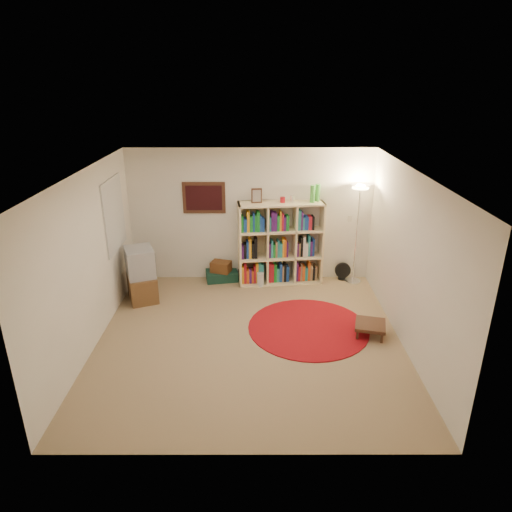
# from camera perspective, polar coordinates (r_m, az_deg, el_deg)

# --- Properties ---
(room) EXTENTS (4.54, 4.54, 2.54)m
(room) POSITION_cam_1_polar(r_m,az_deg,el_deg) (6.43, -1.37, -0.49)
(room) COLOR #987C59
(room) RESTS_ON ground
(bookshelf) EXTENTS (1.60, 0.61, 1.87)m
(bookshelf) POSITION_cam_1_polar(r_m,az_deg,el_deg) (8.50, 2.91, 1.47)
(bookshelf) COLOR #FFE5AA
(bookshelf) RESTS_ON ground
(floor_lamp) EXTENTS (0.40, 0.40, 1.89)m
(floor_lamp) POSITION_cam_1_polar(r_m,az_deg,el_deg) (8.42, 12.78, 6.61)
(floor_lamp) COLOR white
(floor_lamp) RESTS_ON ground
(floor_fan) EXTENTS (0.30, 0.16, 0.34)m
(floor_fan) POSITION_cam_1_polar(r_m,az_deg,el_deg) (8.93, 10.78, -1.88)
(floor_fan) COLOR black
(floor_fan) RESTS_ON ground
(tv_stand) EXTENTS (0.66, 0.77, 0.95)m
(tv_stand) POSITION_cam_1_polar(r_m,az_deg,el_deg) (8.16, -14.14, -2.32)
(tv_stand) COLOR brown
(tv_stand) RESTS_ON ground
(suitcase) EXTENTS (0.65, 0.48, 0.19)m
(suitcase) POSITION_cam_1_polar(r_m,az_deg,el_deg) (8.82, -4.29, -2.41)
(suitcase) COLOR #133529
(suitcase) RESTS_ON ground
(wicker_basket) EXTENTS (0.42, 0.35, 0.20)m
(wicker_basket) POSITION_cam_1_polar(r_m,az_deg,el_deg) (8.70, -4.40, -1.34)
(wicker_basket) COLOR #5A3016
(wicker_basket) RESTS_ON suitcase
(duffel_bag) EXTENTS (0.41, 0.37, 0.24)m
(duffel_bag) POSITION_cam_1_polar(r_m,az_deg,el_deg) (8.80, -0.93, -2.22)
(duffel_bag) COLOR black
(duffel_bag) RESTS_ON ground
(paper_towel) EXTENTS (0.14, 0.14, 0.27)m
(paper_towel) POSITION_cam_1_polar(r_m,az_deg,el_deg) (8.52, 0.56, -2.94)
(paper_towel) COLOR silver
(paper_towel) RESTS_ON ground
(red_rug) EXTENTS (1.88, 1.88, 0.02)m
(red_rug) POSITION_cam_1_polar(r_m,az_deg,el_deg) (7.27, 6.55, -8.86)
(red_rug) COLOR maroon
(red_rug) RESTS_ON ground
(side_table) EXTENTS (0.54, 0.54, 0.20)m
(side_table) POSITION_cam_1_polar(r_m,az_deg,el_deg) (7.17, 14.10, -8.40)
(side_table) COLOR #3B2014
(side_table) RESTS_ON ground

